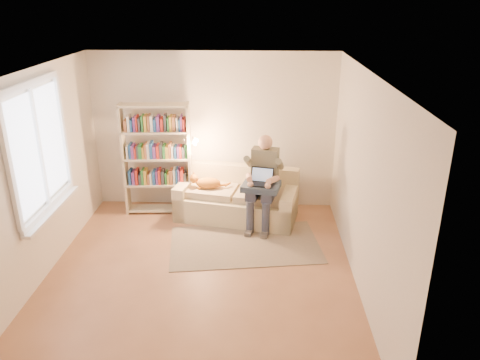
{
  "coord_description": "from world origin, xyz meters",
  "views": [
    {
      "loc": [
        0.74,
        -5.19,
        3.42
      ],
      "look_at": [
        0.48,
        1.0,
        0.95
      ],
      "focal_mm": 35.0,
      "sensor_mm": 36.0,
      "label": 1
    }
  ],
  "objects_px": {
    "sofa": "(237,200)",
    "person": "(263,177)",
    "laptop": "(262,180)",
    "cat": "(208,182)",
    "bookshelf": "(157,154)"
  },
  "relations": [
    {
      "from": "laptop",
      "to": "cat",
      "type": "bearing_deg",
      "value": 169.97
    },
    {
      "from": "cat",
      "to": "bookshelf",
      "type": "height_order",
      "value": "bookshelf"
    },
    {
      "from": "sofa",
      "to": "bookshelf",
      "type": "bearing_deg",
      "value": -175.0
    },
    {
      "from": "sofa",
      "to": "laptop",
      "type": "distance_m",
      "value": 0.74
    },
    {
      "from": "laptop",
      "to": "bookshelf",
      "type": "xyz_separation_m",
      "value": [
        -1.69,
        0.53,
        0.21
      ]
    },
    {
      "from": "person",
      "to": "sofa",
      "type": "bearing_deg",
      "value": 161.78
    },
    {
      "from": "sofa",
      "to": "laptop",
      "type": "height_order",
      "value": "laptop"
    },
    {
      "from": "cat",
      "to": "sofa",
      "type": "bearing_deg",
      "value": 14.8
    },
    {
      "from": "sofa",
      "to": "cat",
      "type": "height_order",
      "value": "sofa"
    },
    {
      "from": "cat",
      "to": "person",
      "type": "bearing_deg",
      "value": -1.71
    },
    {
      "from": "person",
      "to": "bookshelf",
      "type": "height_order",
      "value": "bookshelf"
    },
    {
      "from": "sofa",
      "to": "person",
      "type": "bearing_deg",
      "value": -18.22
    },
    {
      "from": "sofa",
      "to": "person",
      "type": "relative_size",
      "value": 1.42
    },
    {
      "from": "cat",
      "to": "bookshelf",
      "type": "xyz_separation_m",
      "value": [
        -0.83,
        0.18,
        0.41
      ]
    },
    {
      "from": "laptop",
      "to": "bookshelf",
      "type": "distance_m",
      "value": 1.78
    }
  ]
}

